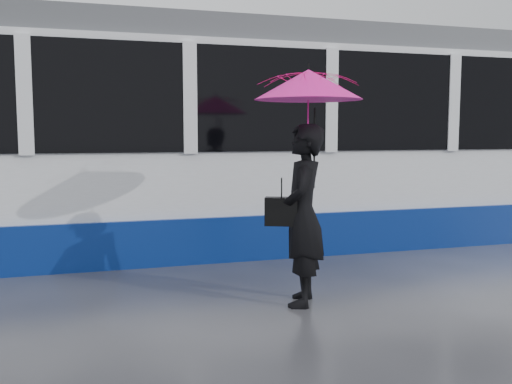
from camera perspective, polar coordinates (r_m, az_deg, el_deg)
name	(u,v)px	position (r m, az deg, el deg)	size (l,w,h in m)	color
ground	(145,294)	(6.41, -11.01, -10.03)	(90.00, 90.00, 0.00)	#28282D
rails	(128,249)	(8.83, -12.71, -5.60)	(34.00, 1.51, 0.02)	#3F3D38
tram	(208,140)	(8.83, -4.81, 5.17)	(26.00, 2.56, 3.35)	white
woman	(303,215)	(5.79, 4.68, -2.32)	(0.67, 0.44, 1.84)	black
umbrella	(308,106)	(5.76, 5.24, 8.57)	(1.43, 1.43, 1.24)	#DA1276
handbag	(281,211)	(5.73, 2.56, -1.95)	(0.36, 0.27, 0.46)	black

